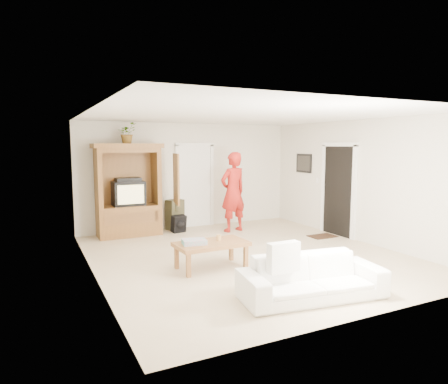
# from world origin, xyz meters

# --- Properties ---
(floor) EXTENTS (6.00, 6.00, 0.00)m
(floor) POSITION_xyz_m (0.00, 0.00, 0.00)
(floor) COLOR tan
(floor) RESTS_ON ground
(ceiling) EXTENTS (6.00, 6.00, 0.00)m
(ceiling) POSITION_xyz_m (0.00, 0.00, 2.60)
(ceiling) COLOR white
(ceiling) RESTS_ON floor
(wall_back) EXTENTS (5.50, 0.00, 5.50)m
(wall_back) POSITION_xyz_m (0.00, 3.00, 1.30)
(wall_back) COLOR silver
(wall_back) RESTS_ON floor
(wall_front) EXTENTS (5.50, 0.00, 5.50)m
(wall_front) POSITION_xyz_m (0.00, -3.00, 1.30)
(wall_front) COLOR silver
(wall_front) RESTS_ON floor
(wall_left) EXTENTS (0.00, 6.00, 6.00)m
(wall_left) POSITION_xyz_m (-2.75, 0.00, 1.30)
(wall_left) COLOR silver
(wall_left) RESTS_ON floor
(wall_right) EXTENTS (0.00, 6.00, 6.00)m
(wall_right) POSITION_xyz_m (2.75, 0.00, 1.30)
(wall_right) COLOR silver
(wall_right) RESTS_ON floor
(armoire) EXTENTS (1.82, 1.14, 2.10)m
(armoire) POSITION_xyz_m (-1.58, 2.66, 0.91)
(armoire) COLOR brown
(armoire) RESTS_ON floor
(door_back) EXTENTS (0.85, 0.05, 2.04)m
(door_back) POSITION_xyz_m (0.15, 2.97, 1.02)
(door_back) COLOR white
(door_back) RESTS_ON floor
(doorway_right) EXTENTS (0.05, 0.90, 2.04)m
(doorway_right) POSITION_xyz_m (2.73, 0.60, 1.02)
(doorway_right) COLOR black
(doorway_right) RESTS_ON floor
(framed_picture) EXTENTS (0.03, 0.60, 0.48)m
(framed_picture) POSITION_xyz_m (2.73, 1.90, 1.60)
(framed_picture) COLOR black
(framed_picture) RESTS_ON wall_right
(doormat) EXTENTS (0.60, 0.40, 0.02)m
(doormat) POSITION_xyz_m (2.30, 0.60, 0.01)
(doormat) COLOR #382316
(doormat) RESTS_ON floor
(plant) EXTENTS (0.55, 0.54, 0.46)m
(plant) POSITION_xyz_m (-1.60, 2.63, 2.33)
(plant) COLOR #4C7238
(plant) RESTS_ON armoire
(man) EXTENTS (0.77, 0.58, 1.90)m
(man) POSITION_xyz_m (0.75, 2.01, 0.95)
(man) COLOR #A51C16
(man) RESTS_ON floor
(sofa) EXTENTS (2.05, 1.04, 0.57)m
(sofa) POSITION_xyz_m (-0.23, -2.20, 0.29)
(sofa) COLOR white
(sofa) RESTS_ON floor
(coffee_table) EXTENTS (1.23, 0.70, 0.45)m
(coffee_table) POSITION_xyz_m (-0.92, -0.41, 0.39)
(coffee_table) COLOR olive
(coffee_table) RESTS_ON floor
(towel) EXTENTS (0.42, 0.34, 0.08)m
(towel) POSITION_xyz_m (-1.22, -0.41, 0.49)
(towel) COLOR #CD4464
(towel) RESTS_ON coffee_table
(candle) EXTENTS (0.08, 0.08, 0.10)m
(candle) POSITION_xyz_m (-0.75, -0.35, 0.50)
(candle) COLOR tan
(candle) RESTS_ON coffee_table
(backpack_black) EXTENTS (0.35, 0.25, 0.40)m
(backpack_black) POSITION_xyz_m (-0.48, 2.45, 0.20)
(backpack_black) COLOR black
(backpack_black) RESTS_ON floor
(backpack_olive) EXTENTS (0.46, 0.40, 0.74)m
(backpack_olive) POSITION_xyz_m (-0.45, 2.81, 0.37)
(backpack_olive) COLOR #47442B
(backpack_olive) RESTS_ON floor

